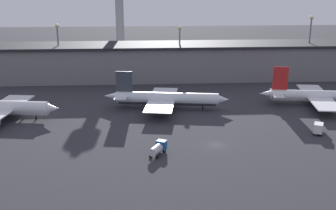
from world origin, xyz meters
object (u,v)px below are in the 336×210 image
at_px(airplane_1, 166,99).
at_px(service_vehicle_2, 319,128).
at_px(airplane_0, 5,108).
at_px(control_tower, 119,11).
at_px(service_vehicle_1, 158,148).
at_px(airplane_2, 322,96).

height_order(airplane_1, service_vehicle_2, airplane_1).
height_order(airplane_0, control_tower, control_tower).
distance_m(airplane_0, control_tower, 105.51).
bearing_deg(airplane_1, service_vehicle_1, -87.69).
distance_m(airplane_1, airplane_2, 57.10).
xyz_separation_m(service_vehicle_2, control_tower, (-63.94, 117.07, 25.61)).
relative_size(service_vehicle_1, service_vehicle_2, 1.07).
bearing_deg(service_vehicle_1, airplane_1, 21.91).
xyz_separation_m(airplane_2, service_vehicle_1, (-61.49, -40.99, -1.70)).
relative_size(airplane_2, service_vehicle_1, 6.64).
bearing_deg(service_vehicle_1, service_vehicle_2, -47.21).
bearing_deg(airplane_0, control_tower, 79.35).
bearing_deg(control_tower, service_vehicle_2, -61.36).
height_order(airplane_1, service_vehicle_1, airplane_1).
height_order(airplane_2, service_vehicle_1, airplane_2).
height_order(service_vehicle_2, control_tower, control_tower).
relative_size(airplane_1, service_vehicle_2, 6.94).
height_order(service_vehicle_1, control_tower, control_tower).
distance_m(airplane_2, control_tower, 119.85).
relative_size(airplane_2, control_tower, 0.96).
bearing_deg(service_vehicle_2, service_vehicle_1, 130.29).
distance_m(service_vehicle_2, control_tower, 135.83).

